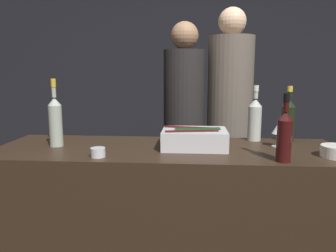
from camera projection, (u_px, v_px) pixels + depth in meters
wall_back_chalkboard at (182, 70)px, 3.96m from camera, size 6.40×0.06×2.80m
bar_counter at (168, 228)px, 1.92m from camera, size 1.94×0.63×0.96m
ice_bin_with_bottles at (194, 137)px, 1.83m from camera, size 0.36×0.26×0.12m
wine_glass at (279, 129)px, 1.85m from camera, size 0.07×0.07×0.14m
candle_votive at (98, 152)px, 1.64m from camera, size 0.07×0.07×0.05m
champagne_bottle at (288, 118)px, 2.01m from camera, size 0.08×0.08×0.34m
rose_wine_bottle at (55, 120)px, 1.86m from camera, size 0.08×0.08×0.39m
red_wine_bottle_black_foil at (284, 134)px, 1.54m from camera, size 0.07×0.07×0.33m
white_wine_bottle at (255, 118)px, 2.02m from camera, size 0.08×0.08×0.34m
person_in_hoodie at (184, 122)px, 2.58m from camera, size 0.32×0.32×1.76m
person_blond_tee at (229, 115)px, 2.57m from camera, size 0.35×0.35×1.86m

